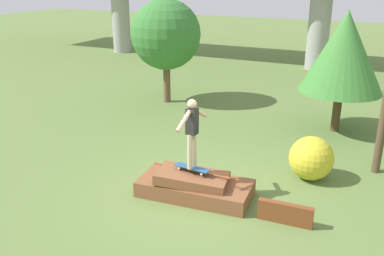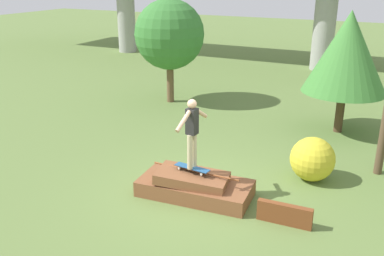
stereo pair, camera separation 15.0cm
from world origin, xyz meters
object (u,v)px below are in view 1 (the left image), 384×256
Objects in this scene: skateboard at (192,168)px; bush_yellow_flowering at (311,158)px; skater at (192,129)px; tree_behind_left at (166,35)px; tree_behind_right at (344,52)px.

bush_yellow_flowering reaches higher than skateboard.
skater reaches higher than skateboard.
tree_behind_left is 3.62× the size of bush_yellow_flowering.
skater is 6.36m from tree_behind_right.
skateboard is 0.54× the size of skater.
tree_behind_right is at bearing 88.89° from bush_yellow_flowering.
tree_behind_right is at bearing 68.33° from skateboard.
tree_behind_right is at bearing 68.33° from skater.
tree_behind_left is at bearing 174.93° from tree_behind_right.
skateboard is 0.22× the size of tree_behind_right.
skateboard is 3.04m from bush_yellow_flowering.
skater is at bearing -137.73° from bush_yellow_flowering.
skateboard is at bearing -111.67° from tree_behind_right.
bush_yellow_flowering is at bearing -91.11° from tree_behind_right.
tree_behind_left is at bearing 122.65° from skateboard.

